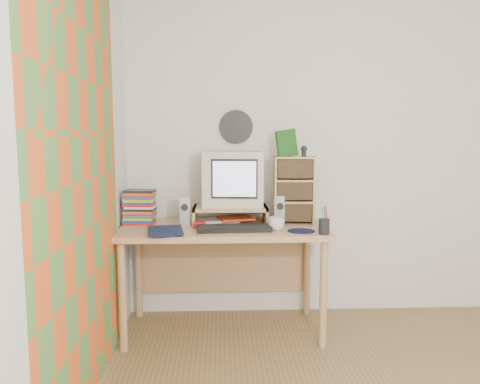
{
  "coord_description": "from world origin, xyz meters",
  "views": [
    {
      "loc": [
        -1.04,
        -1.78,
        1.37
      ],
      "look_at": [
        -0.92,
        1.33,
        0.99
      ],
      "focal_mm": 35.0,
      "sensor_mm": 36.0,
      "label": 1
    }
  ],
  "objects": [
    {
      "name": "back_wall",
      "position": [
        0.0,
        1.75,
        1.25
      ],
      "size": [
        3.5,
        0.0,
        3.5
      ],
      "primitive_type": "plane",
      "rotation": [
        1.57,
        0.0,
        0.0
      ],
      "color": "white",
      "rests_on": "floor"
    },
    {
      "name": "left_wall",
      "position": [
        -1.75,
        0.0,
        1.25
      ],
      "size": [
        0.0,
        3.5,
        3.5
      ],
      "primitive_type": "plane",
      "rotation": [
        1.57,
        0.0,
        1.57
      ],
      "color": "white",
      "rests_on": "floor"
    },
    {
      "name": "curtain",
      "position": [
        -1.71,
        0.48,
        1.15
      ],
      "size": [
        0.0,
        2.2,
        2.2
      ],
      "primitive_type": "plane",
      "rotation": [
        1.57,
        0.0,
        1.57
      ],
      "color": "#E1571F",
      "rests_on": "left_wall"
    },
    {
      "name": "wall_disc",
      "position": [
        -0.93,
        1.73,
        1.43
      ],
      "size": [
        0.25,
        0.02,
        0.25
      ],
      "primitive_type": "cylinder",
      "rotation": [
        1.57,
        0.0,
        0.0
      ],
      "color": "black",
      "rests_on": "back_wall"
    },
    {
      "name": "desk",
      "position": [
        -1.03,
        1.44,
        0.62
      ],
      "size": [
        1.4,
        0.7,
        0.75
      ],
      "color": "tan",
      "rests_on": "floor"
    },
    {
      "name": "monitor_riser",
      "position": [
        -0.98,
        1.48,
        0.84
      ],
      "size": [
        0.52,
        0.3,
        0.12
      ],
      "color": "tan",
      "rests_on": "desk"
    },
    {
      "name": "crt_monitor",
      "position": [
        -0.95,
        1.53,
        1.06
      ],
      "size": [
        0.45,
        0.45,
        0.39
      ],
      "primitive_type": "cube",
      "rotation": [
        0.0,
        0.0,
        -0.1
      ],
      "color": "beige",
      "rests_on": "monitor_riser"
    },
    {
      "name": "speaker_left",
      "position": [
        -1.3,
        1.44,
        0.85
      ],
      "size": [
        0.08,
        0.08,
        0.2
      ],
      "primitive_type": "cube",
      "rotation": [
        0.0,
        0.0,
        0.04
      ],
      "color": "#ACADB1",
      "rests_on": "desk"
    },
    {
      "name": "speaker_right",
      "position": [
        -0.63,
        1.45,
        0.85
      ],
      "size": [
        0.08,
        0.08,
        0.2
      ],
      "primitive_type": "cube",
      "rotation": [
        0.0,
        0.0,
        -0.14
      ],
      "color": "#ACADB1",
      "rests_on": "desk"
    },
    {
      "name": "keyboard",
      "position": [
        -0.96,
        1.21,
        0.77
      ],
      "size": [
        0.49,
        0.19,
        0.03
      ],
      "primitive_type": "cube",
      "rotation": [
        0.0,
        0.0,
        0.05
      ],
      "color": "black",
      "rests_on": "desk"
    },
    {
      "name": "dvd_stack",
      "position": [
        -1.61,
        1.49,
        0.89
      ],
      "size": [
        0.21,
        0.16,
        0.29
      ],
      "primitive_type": null,
      "rotation": [
        0.0,
        0.0,
        -0.09
      ],
      "color": "brown",
      "rests_on": "desk"
    },
    {
      "name": "cd_rack",
      "position": [
        -0.53,
        1.48,
        0.99
      ],
      "size": [
        0.29,
        0.17,
        0.47
      ],
      "primitive_type": "cube",
      "rotation": [
        0.0,
        0.0,
        -0.07
      ],
      "color": "tan",
      "rests_on": "desk"
    },
    {
      "name": "mug",
      "position": [
        -0.68,
        1.22,
        0.79
      ],
      "size": [
        0.11,
        0.11,
        0.09
      ],
      "primitive_type": "imported",
      "rotation": [
        0.0,
        0.0,
        -0.04
      ],
      "color": "silver",
      "rests_on": "desk"
    },
    {
      "name": "diary",
      "position": [
        -1.51,
        1.15,
        0.78
      ],
      "size": [
        0.29,
        0.24,
        0.05
      ],
      "primitive_type": "imported",
      "rotation": [
        0.0,
        0.0,
        0.15
      ],
      "color": "#0E1634",
      "rests_on": "desk"
    },
    {
      "name": "mousepad",
      "position": [
        -0.52,
        1.18,
        0.75
      ],
      "size": [
        0.22,
        0.22,
        0.0
      ],
      "primitive_type": "cylinder",
      "rotation": [
        0.0,
        0.0,
        0.29
      ],
      "color": "black",
      "rests_on": "desk"
    },
    {
      "name": "pen_cup",
      "position": [
        -0.4,
        1.08,
        0.82
      ],
      "size": [
        0.08,
        0.08,
        0.14
      ],
      "primitive_type": null,
      "rotation": [
        0.0,
        0.0,
        0.24
      ],
      "color": "black",
      "rests_on": "desk"
    },
    {
      "name": "papers",
      "position": [
        -1.02,
        1.49,
        0.77
      ],
      "size": [
        0.32,
        0.27,
        0.04
      ],
      "primitive_type": null,
      "rotation": [
        0.0,
        0.0,
        0.3
      ],
      "color": "beige",
      "rests_on": "desk"
    },
    {
      "name": "red_box",
      "position": [
        -1.19,
        1.33,
        0.77
      ],
      "size": [
        0.09,
        0.06,
        0.04
      ],
      "primitive_type": "cube",
      "rotation": [
        0.0,
        0.0,
        0.18
      ],
      "color": "red",
      "rests_on": "desk"
    },
    {
      "name": "game_box",
      "position": [
        -0.58,
        1.5,
        1.31
      ],
      "size": [
        0.15,
        0.07,
        0.19
      ],
      "primitive_type": "cube",
      "rotation": [
        0.0,
        0.0,
        0.31
      ],
      "color": "#1A5418",
      "rests_on": "cd_rack"
    },
    {
      "name": "webcam",
      "position": [
        -0.46,
        1.48,
        1.26
      ],
      "size": [
        0.05,
        0.05,
        0.08
      ],
      "primitive_type": null,
      "rotation": [
        0.0,
        0.0,
        -0.09
      ],
      "color": "black",
      "rests_on": "cd_rack"
    }
  ]
}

